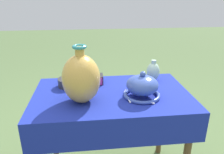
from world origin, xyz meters
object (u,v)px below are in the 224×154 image
Objects in this scene: jar_round_celadon at (153,71)px; pot_squat_charcoal at (68,82)px; mosaic_tile_box at (95,79)px; vase_dome_bell at (142,87)px; vase_tall_bulbous at (81,78)px.

pot_squat_charcoal is at bearing -176.03° from jar_round_celadon.
mosaic_tile_box is 0.86× the size of pot_squat_charcoal.
pot_squat_charcoal is (-0.19, -0.03, -0.00)m from mosaic_tile_box.
pot_squat_charcoal is 0.61m from jar_round_celadon.
vase_dome_bell is 0.51m from pot_squat_charcoal.
vase_dome_bell is 0.37m from mosaic_tile_box.
vase_dome_bell reaches higher than mosaic_tile_box.
mosaic_tile_box is at bearing 138.81° from vase_dome_bell.
vase_dome_bell reaches higher than pot_squat_charcoal.
vase_dome_bell is 2.05× the size of mosaic_tile_box.
mosaic_tile_box is at bearing -178.43° from jar_round_celadon.
vase_dome_bell reaches higher than jar_round_celadon.
vase_tall_bulbous is 2.93× the size of mosaic_tile_box.
jar_round_celadon is (0.42, 0.01, 0.04)m from mosaic_tile_box.
vase_dome_bell is (0.37, 0.02, -0.08)m from vase_tall_bulbous.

